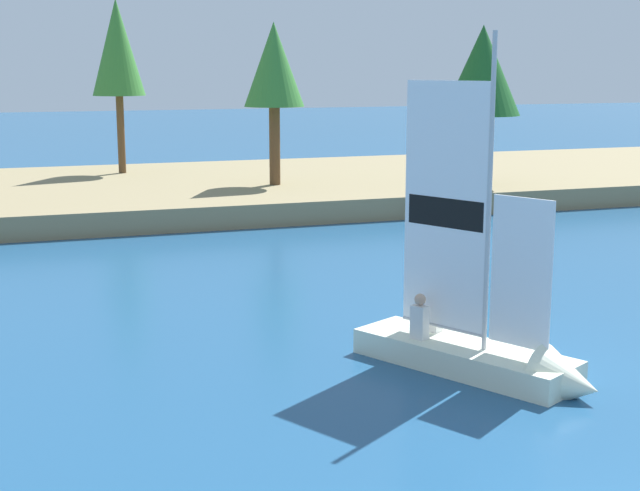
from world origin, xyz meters
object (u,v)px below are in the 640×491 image
Objects in this scene: shoreline_tree_midleft at (274,67)px; shoreline_tree_centre at (482,71)px; sailboat at (494,351)px; shoreline_tree_left at (117,49)px.

shoreline_tree_midleft is 7.51m from shoreline_tree_centre.
shoreline_tree_midleft is 0.98× the size of sailboat.
shoreline_tree_left is 1.18× the size of shoreline_tree_midleft.
shoreline_tree_midleft is at bearing -48.71° from shoreline_tree_left.
shoreline_tree_midleft reaches higher than shoreline_tree_centre.
shoreline_tree_centre is (11.98, -8.07, -0.86)m from shoreline_tree_left.
sailboat is (-1.80, -19.48, -4.58)m from shoreline_tree_midleft.
shoreline_tree_midleft is 20.09m from sailboat.
shoreline_tree_left is 1.16× the size of sailboat.
sailboat is (3.10, -25.06, -5.29)m from shoreline_tree_left.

